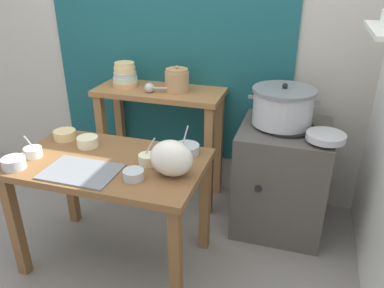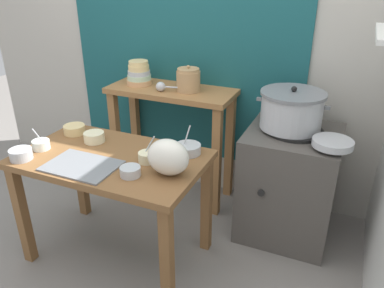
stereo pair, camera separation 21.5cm
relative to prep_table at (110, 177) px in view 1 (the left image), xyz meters
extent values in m
plane|color=gray|center=(0.14, -0.01, -0.61)|extent=(9.00, 9.00, 0.00)
cube|color=#B2ADA3|center=(0.24, 1.09, 0.69)|extent=(4.40, 0.10, 2.60)
cube|color=#195156|center=(-0.01, 1.03, 0.74)|extent=(1.90, 0.02, 2.10)
cube|color=brown|center=(0.00, 0.00, 0.09)|extent=(1.10, 0.66, 0.04)
cube|color=brown|center=(-0.50, -0.28, -0.27)|extent=(0.06, 0.06, 0.68)
cube|color=brown|center=(0.50, -0.28, -0.27)|extent=(0.06, 0.06, 0.68)
cube|color=brown|center=(-0.50, 0.28, -0.27)|extent=(0.06, 0.06, 0.68)
cube|color=brown|center=(0.50, 0.28, -0.27)|extent=(0.06, 0.06, 0.68)
cube|color=#9E6B3D|center=(-0.01, 0.82, 0.27)|extent=(0.96, 0.40, 0.04)
cube|color=#9E6B3D|center=(-0.44, 0.67, -0.18)|extent=(0.06, 0.06, 0.86)
cube|color=#9E6B3D|center=(0.42, 0.67, -0.18)|extent=(0.06, 0.06, 0.86)
cube|color=#9E6B3D|center=(-0.44, 0.97, -0.18)|extent=(0.06, 0.06, 0.86)
cube|color=#9E6B3D|center=(0.42, 0.97, -0.18)|extent=(0.06, 0.06, 0.86)
cube|color=#4C4742|center=(0.94, 0.69, -0.23)|extent=(0.60, 0.60, 0.76)
cylinder|color=black|center=(0.94, 0.69, 0.16)|extent=(0.36, 0.36, 0.02)
cylinder|color=black|center=(0.82, 0.39, -0.16)|extent=(0.04, 0.02, 0.04)
cylinder|color=#B7BABF|center=(0.90, 0.71, 0.28)|extent=(0.39, 0.39, 0.22)
cylinder|color=slate|center=(0.90, 0.71, 0.40)|extent=(0.41, 0.41, 0.02)
sphere|color=black|center=(0.90, 0.71, 0.43)|extent=(0.04, 0.04, 0.04)
cube|color=slate|center=(0.69, 0.71, 0.34)|extent=(0.04, 0.02, 0.02)
cube|color=slate|center=(1.11, 0.71, 0.34)|extent=(0.04, 0.02, 0.02)
cylinder|color=tan|center=(0.13, 0.82, 0.36)|extent=(0.17, 0.17, 0.15)
cylinder|color=tan|center=(0.13, 0.82, 0.45)|extent=(0.16, 0.16, 0.02)
sphere|color=tan|center=(0.13, 0.82, 0.47)|extent=(0.02, 0.02, 0.02)
cylinder|color=tan|center=(-0.28, 0.83, 0.31)|extent=(0.19, 0.19, 0.04)
cylinder|color=#B7D1AD|center=(-0.28, 0.83, 0.35)|extent=(0.18, 0.18, 0.04)
cylinder|color=#B7BABF|center=(-0.28, 0.83, 0.38)|extent=(0.17, 0.17, 0.03)
cylinder|color=#E5C684|center=(-0.28, 0.83, 0.42)|extent=(0.16, 0.16, 0.04)
cylinder|color=#E5C684|center=(-0.28, 0.83, 0.46)|extent=(0.15, 0.15, 0.03)
sphere|color=#B7BABF|center=(-0.05, 0.74, 0.33)|extent=(0.07, 0.07, 0.07)
cylinder|color=#B7BABF|center=(0.09, 0.76, 0.33)|extent=(0.20, 0.05, 0.01)
cube|color=slate|center=(-0.08, -0.17, 0.12)|extent=(0.40, 0.28, 0.01)
ellipsoid|color=silver|center=(0.40, -0.05, 0.21)|extent=(0.23, 0.17, 0.20)
cylinder|color=#B7BABF|center=(1.18, 0.53, 0.19)|extent=(0.24, 0.24, 0.04)
cylinder|color=#E5C684|center=(-0.41, 0.19, 0.14)|extent=(0.14, 0.14, 0.06)
cylinder|color=brown|center=(-0.41, 0.19, 0.16)|extent=(0.12, 0.12, 0.01)
cylinder|color=#B7BABF|center=(-0.45, -0.24, 0.14)|extent=(0.13, 0.13, 0.06)
cylinder|color=maroon|center=(-0.45, -0.24, 0.17)|extent=(0.11, 0.11, 0.01)
cylinder|color=#B7BABF|center=(0.40, 0.22, 0.14)|extent=(0.15, 0.15, 0.06)
cylinder|color=beige|center=(0.40, 0.22, 0.16)|extent=(0.13, 0.13, 0.01)
cylinder|color=#B7BABF|center=(0.38, 0.22, 0.19)|extent=(0.04, 0.07, 0.16)
cylinder|color=silver|center=(-0.44, -0.09, 0.14)|extent=(0.10, 0.10, 0.06)
cylinder|color=brown|center=(-0.44, -0.09, 0.16)|extent=(0.09, 0.09, 0.01)
cylinder|color=#B7BABF|center=(-0.43, -0.09, 0.18)|extent=(0.05, 0.06, 0.14)
cylinder|color=beige|center=(0.23, 0.02, 0.14)|extent=(0.10, 0.10, 0.06)
cylinder|color=beige|center=(0.23, 0.02, 0.16)|extent=(0.09, 0.09, 0.01)
cylinder|color=#B7BABF|center=(0.23, 0.04, 0.19)|extent=(0.10, 0.03, 0.16)
cylinder|color=beige|center=(-0.21, 0.13, 0.14)|extent=(0.13, 0.13, 0.06)
cylinder|color=brown|center=(-0.21, 0.13, 0.17)|extent=(0.11, 0.11, 0.01)
cylinder|color=#B7BABF|center=(0.23, -0.15, 0.14)|extent=(0.11, 0.11, 0.05)
cylinder|color=#337238|center=(0.23, -0.15, 0.16)|extent=(0.09, 0.09, 0.01)
camera|label=1|loc=(1.03, -1.71, 1.13)|focal=35.62mm
camera|label=2|loc=(1.23, -1.63, 1.13)|focal=35.62mm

